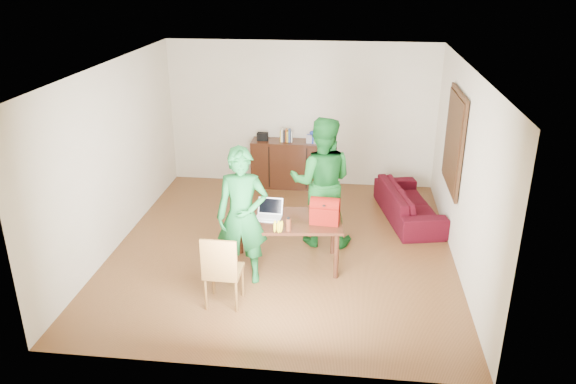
# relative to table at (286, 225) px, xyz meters

# --- Properties ---
(room) EXTENTS (5.20, 5.70, 2.90)m
(room) POSITION_rel_table_xyz_m (-0.10, 0.64, 0.68)
(room) COLOR #482A12
(room) RESTS_ON ground
(table) EXTENTS (1.59, 1.00, 0.71)m
(table) POSITION_rel_table_xyz_m (0.00, 0.00, 0.00)
(table) COLOR black
(table) RESTS_ON ground
(chair) EXTENTS (0.45, 0.43, 0.98)m
(chair) POSITION_rel_table_xyz_m (-0.66, -1.06, -0.34)
(chair) COLOR brown
(chair) RESTS_ON ground
(person_near) EXTENTS (0.71, 0.50, 1.86)m
(person_near) POSITION_rel_table_xyz_m (-0.52, -0.44, 0.31)
(person_near) COLOR #145B25
(person_near) RESTS_ON ground
(person_far) EXTENTS (0.96, 0.75, 1.96)m
(person_far) POSITION_rel_table_xyz_m (0.43, 0.78, 0.36)
(person_far) COLOR #155E1F
(person_far) RESTS_ON ground
(laptop) EXTENTS (0.36, 0.26, 0.25)m
(laptop) POSITION_rel_table_xyz_m (-0.25, -0.01, 0.13)
(laptop) COLOR white
(laptop) RESTS_ON table
(bananas) EXTENTS (0.20, 0.17, 0.06)m
(bananas) POSITION_rel_table_xyz_m (-0.06, -0.41, 0.12)
(bananas) COLOR gold
(bananas) RESTS_ON table
(bottle) EXTENTS (0.07, 0.07, 0.19)m
(bottle) POSITION_rel_table_xyz_m (0.07, -0.34, 0.18)
(bottle) COLOR #562513
(bottle) RESTS_ON table
(red_bag) EXTENTS (0.41, 0.26, 0.29)m
(red_bag) POSITION_rel_table_xyz_m (0.53, -0.04, 0.23)
(red_bag) COLOR maroon
(red_bag) RESTS_ON table
(sofa) EXTENTS (1.11, 1.98, 0.55)m
(sofa) POSITION_rel_table_xyz_m (1.84, 1.80, -0.35)
(sofa) COLOR #36070B
(sofa) RESTS_ON ground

